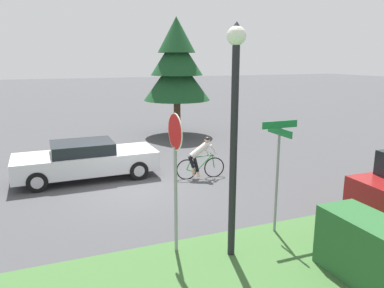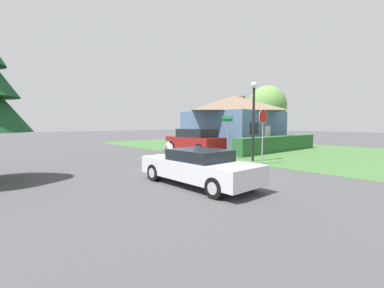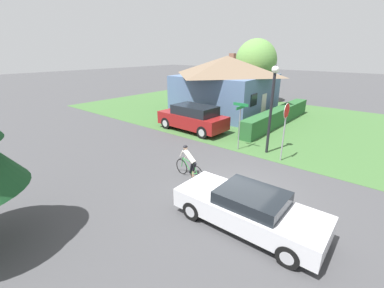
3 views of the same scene
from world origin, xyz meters
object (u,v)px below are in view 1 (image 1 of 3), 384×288
Objects in this scene: sedan_left_lane at (86,160)px; stop_sign at (175,155)px; street_name_sign at (278,156)px; conifer_tall_near at (177,65)px; cyclist at (200,159)px; street_lamp at (235,112)px.

sedan_left_lane is 6.09m from stop_sign.
stop_sign reaches higher than street_name_sign.
conifer_tall_near is (-11.61, 1.67, 1.82)m from street_name_sign.
street_name_sign is (-0.01, 2.47, -0.27)m from stop_sign.
sedan_left_lane is at bearing 9.76° from stop_sign.
street_name_sign is 0.44× the size of conifer_tall_near.
sedan_left_lane is 3.87m from cyclist.
street_lamp is 12.60m from conifer_tall_near.
street_name_sign is (4.36, 0.07, 1.15)m from cyclist.
cyclist is 8.02m from conifer_tall_near.
conifer_tall_near reaches higher than stop_sign.
street_lamp is (4.94, -1.39, 2.31)m from cyclist.
street_name_sign is at bearing -82.30° from cyclist.
conifer_tall_near is (-5.84, 5.34, 3.01)m from sedan_left_lane.
stop_sign is 1.46m from street_lamp.
cyclist is 0.57× the size of stop_sign.
sedan_left_lane is at bearing -42.45° from conifer_tall_near.
stop_sign reaches higher than sedan_left_lane.
cyclist is 5.19m from stop_sign.
street_lamp is at bearing -68.36° from street_name_sign.
stop_sign is at bearing -111.95° from cyclist.
stop_sign is at bearing -89.80° from street_name_sign.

